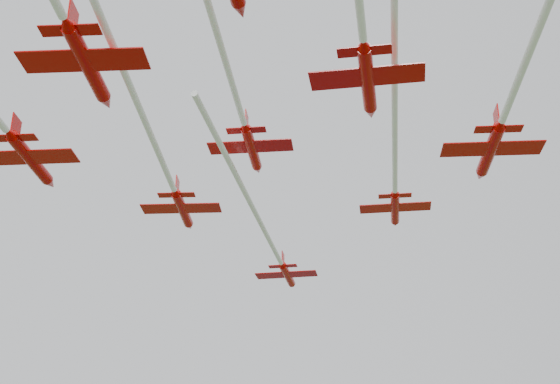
{
  "coord_description": "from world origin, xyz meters",
  "views": [
    {
      "loc": [
        5.38,
        -73.73,
        23.65
      ],
      "look_at": [
        2.38,
        -0.18,
        56.96
      ],
      "focal_mm": 50.0,
      "sensor_mm": 36.0,
      "label": 1
    }
  ],
  "objects_px": {
    "jet_lead": "(270,242)",
    "jet_row2_right": "(395,131)",
    "jet_row2_left": "(168,175)",
    "jet_row3_right": "(527,57)",
    "jet_row3_mid": "(228,71)"
  },
  "relations": [
    {
      "from": "jet_lead",
      "to": "jet_row2_right",
      "type": "relative_size",
      "value": 0.82
    },
    {
      "from": "jet_row2_left",
      "to": "jet_row2_right",
      "type": "distance_m",
      "value": 23.46
    },
    {
      "from": "jet_row2_right",
      "to": "jet_row3_right",
      "type": "relative_size",
      "value": 1.04
    },
    {
      "from": "jet_row2_left",
      "to": "jet_row2_right",
      "type": "relative_size",
      "value": 0.68
    },
    {
      "from": "jet_lead",
      "to": "jet_row3_mid",
      "type": "height_order",
      "value": "jet_row3_mid"
    },
    {
      "from": "jet_row2_right",
      "to": "jet_row3_right",
      "type": "xyz_separation_m",
      "value": [
        8.72,
        -12.14,
        -0.62
      ]
    },
    {
      "from": "jet_lead",
      "to": "jet_row2_right",
      "type": "bearing_deg",
      "value": -56.35
    },
    {
      "from": "jet_row2_left",
      "to": "jet_row3_right",
      "type": "height_order",
      "value": "jet_row2_left"
    },
    {
      "from": "jet_lead",
      "to": "jet_row2_left",
      "type": "bearing_deg",
      "value": -111.64
    },
    {
      "from": "jet_row3_right",
      "to": "jet_row2_left",
      "type": "bearing_deg",
      "value": 147.71
    },
    {
      "from": "jet_row2_left",
      "to": "jet_row3_mid",
      "type": "relative_size",
      "value": 0.8
    },
    {
      "from": "jet_row2_right",
      "to": "jet_row3_mid",
      "type": "xyz_separation_m",
      "value": [
        -14.17,
        -8.73,
        1.02
      ]
    },
    {
      "from": "jet_row2_left",
      "to": "jet_lead",
      "type": "bearing_deg",
      "value": 61.69
    },
    {
      "from": "jet_row2_left",
      "to": "jet_row3_mid",
      "type": "xyz_separation_m",
      "value": [
        7.79,
        -16.98,
        1.08
      ]
    },
    {
      "from": "jet_row2_right",
      "to": "jet_row3_right",
      "type": "bearing_deg",
      "value": -48.9
    }
  ]
}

